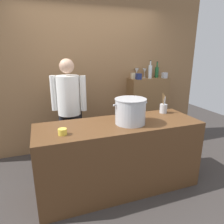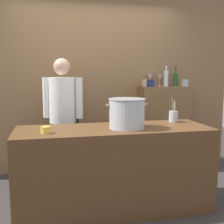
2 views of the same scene
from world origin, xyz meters
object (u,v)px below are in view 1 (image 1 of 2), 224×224
at_px(butter_jar, 63,132).
at_px(wine_bottle_green, 157,72).
at_px(utensil_crock, 163,108).
at_px(wine_bottle_clear, 150,71).
at_px(chef, 69,106).
at_px(stockpot_large, 130,111).
at_px(spice_tin_silver, 165,75).
at_px(wine_glass_tall, 145,71).
at_px(wine_glass_wide, 137,71).
at_px(spice_tin_navy, 139,76).
at_px(spice_tin_cream, 133,76).

xyz_separation_m(butter_jar, wine_bottle_green, (1.96, 1.36, 0.45)).
relative_size(utensil_crock, wine_bottle_clear, 0.88).
bearing_deg(chef, butter_jar, 99.69).
relative_size(stockpot_large, spice_tin_silver, 4.17).
bearing_deg(spice_tin_silver, wine_glass_tall, 149.63).
relative_size(utensil_crock, wine_bottle_green, 0.96).
bearing_deg(wine_glass_wide, spice_tin_navy, -106.84).
bearing_deg(wine_bottle_green, butter_jar, -145.21).
distance_m(utensil_crock, wine_glass_wide, 1.18).
xyz_separation_m(wine_bottle_green, wine_glass_wide, (-0.40, 0.07, 0.03)).
bearing_deg(spice_tin_silver, stockpot_large, -137.14).
distance_m(butter_jar, wine_glass_wide, 2.17).
bearing_deg(butter_jar, wine_glass_wide, 42.37).
bearing_deg(stockpot_large, butter_jar, -173.83).
relative_size(utensil_crock, butter_jar, 3.07).
bearing_deg(spice_tin_cream, butter_jar, -137.01).
relative_size(butter_jar, wine_glass_wide, 0.51).
xyz_separation_m(spice_tin_cream, spice_tin_silver, (0.58, -0.14, 0.00)).
height_order(wine_bottle_green, spice_tin_silver, wine_bottle_green).
height_order(utensil_crock, wine_bottle_green, wine_bottle_green).
distance_m(wine_bottle_clear, wine_glass_wide, 0.25).
xyz_separation_m(butter_jar, spice_tin_silver, (2.04, 1.22, 0.39)).
bearing_deg(utensil_crock, spice_tin_silver, 56.79).
height_order(wine_glass_tall, spice_tin_navy, wine_glass_tall).
height_order(utensil_crock, butter_jar, utensil_crock).
bearing_deg(wine_bottle_green, chef, -166.36).
xyz_separation_m(stockpot_large, spice_tin_silver, (1.21, 1.13, 0.27)).
height_order(chef, spice_tin_navy, chef).
bearing_deg(wine_bottle_green, spice_tin_navy, -163.18).
bearing_deg(utensil_crock, chef, 154.34).
distance_m(stockpot_large, wine_bottle_green, 1.73).
bearing_deg(spice_tin_cream, wine_bottle_clear, -12.09).
height_order(wine_glass_wide, spice_tin_cream, wine_glass_wide).
height_order(utensil_crock, spice_tin_silver, spice_tin_silver).
relative_size(wine_bottle_green, wine_glass_wide, 1.63).
height_order(wine_glass_tall, spice_tin_cream, wine_glass_tall).
height_order(stockpot_large, spice_tin_cream, spice_tin_cream).
relative_size(wine_glass_wide, spice_tin_cream, 1.74).
bearing_deg(spice_tin_navy, wine_glass_tall, 40.11).
xyz_separation_m(butter_jar, wine_bottle_clear, (1.77, 1.29, 0.47)).
height_order(wine_bottle_green, wine_glass_wide, wine_bottle_green).
relative_size(butter_jar, spice_tin_cream, 0.89).
distance_m(wine_glass_wide, spice_tin_silver, 0.53).
relative_size(wine_bottle_green, wine_glass_tall, 1.71).
xyz_separation_m(spice_tin_navy, spice_tin_cream, (-0.04, 0.14, 0.00)).
relative_size(stockpot_large, wine_bottle_green, 1.47).
bearing_deg(butter_jar, stockpot_large, 6.17).
bearing_deg(wine_glass_tall, wine_bottle_green, -10.57).
bearing_deg(wine_bottle_clear, spice_tin_navy, -165.58).
height_order(butter_jar, wine_glass_tall, wine_glass_tall).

